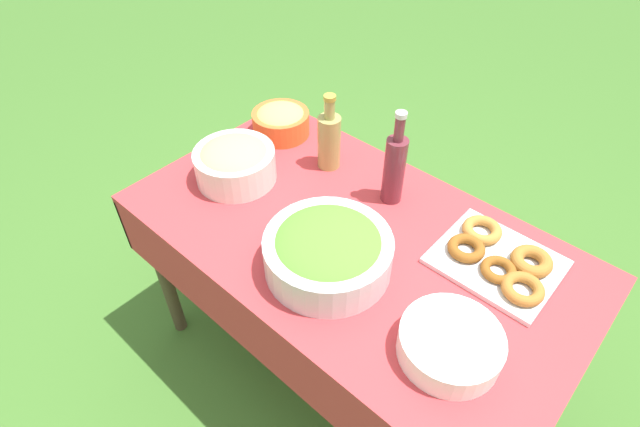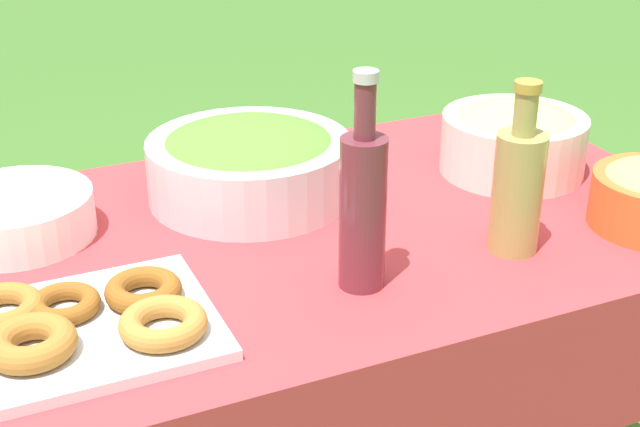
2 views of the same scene
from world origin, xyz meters
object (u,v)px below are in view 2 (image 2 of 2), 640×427
Objects in this scene: pasta_bowl at (514,137)px; plate_stack at (16,216)px; salad_bowl at (249,162)px; olive_oil_bottle at (518,186)px; donut_platter at (84,322)px; wine_bottle at (363,205)px.

pasta_bowl is 0.88m from plate_stack.
olive_oil_bottle is at bearing -49.11° from salad_bowl.
donut_platter is 1.27× the size of olive_oil_bottle.
wine_bottle is at bearing -4.05° from donut_platter.
pasta_bowl reaches higher than salad_bowl.
donut_platter is 0.66m from olive_oil_bottle.
olive_oil_bottle reaches higher than donut_platter.
pasta_bowl is 0.87m from donut_platter.
pasta_bowl reaches higher than plate_stack.
plate_stack is at bearing 140.06° from wine_bottle.
salad_bowl is 0.47m from olive_oil_bottle.
pasta_bowl is 0.52m from wine_bottle.
wine_bottle reaches higher than salad_bowl.
olive_oil_bottle is at bearing -2.28° from donut_platter.
salad_bowl is at bearing -1.41° from plate_stack.
olive_oil_bottle is (0.30, -0.35, 0.04)m from salad_bowl.
plate_stack reaches higher than donut_platter.
olive_oil_bottle is at bearing -27.40° from plate_stack.
pasta_bowl is (0.49, -0.09, 0.00)m from salad_bowl.
plate_stack is at bearing 152.60° from olive_oil_bottle.
wine_bottle reaches higher than plate_stack.
salad_bowl is at bearing 42.95° from donut_platter.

